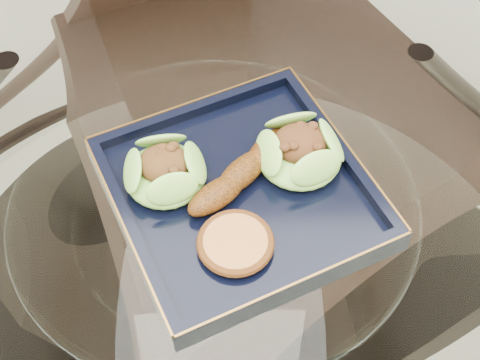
{
  "coord_description": "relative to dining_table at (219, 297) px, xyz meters",
  "views": [
    {
      "loc": [
        0.02,
        -0.39,
        1.39
      ],
      "look_at": [
        0.03,
        0.04,
        0.8
      ],
      "focal_mm": 50.0,
      "sensor_mm": 36.0,
      "label": 1
    }
  ],
  "objects": [
    {
      "name": "navy_plate",
      "position": [
        0.03,
        0.04,
        0.17
      ],
      "size": [
        0.36,
        0.36,
        0.02
      ],
      "primitive_type": "cube",
      "rotation": [
        0.0,
        0.0,
        0.42
      ],
      "color": "black",
      "rests_on": "dining_table"
    },
    {
      "name": "crumb_patty",
      "position": [
        0.02,
        -0.03,
        0.19
      ],
      "size": [
        0.09,
        0.09,
        0.01
      ],
      "primitive_type": "cylinder",
      "rotation": [
        0.0,
        0.0,
        0.28
      ],
      "color": "#BD7A3F",
      "rests_on": "navy_plate"
    },
    {
      "name": "roasted_plantain",
      "position": [
        0.03,
        0.05,
        0.2
      ],
      "size": [
        0.13,
        0.13,
        0.03
      ],
      "primitive_type": "ellipsoid",
      "rotation": [
        0.0,
        0.0,
        0.8
      ],
      "color": "#69350B",
      "rests_on": "navy_plate"
    },
    {
      "name": "lettuce_wrap_right",
      "position": [
        0.1,
        0.08,
        0.2
      ],
      "size": [
        0.11,
        0.11,
        0.03
      ],
      "primitive_type": "ellipsoid",
      "rotation": [
        0.0,
        0.0,
        -0.12
      ],
      "color": "#4E922A",
      "rests_on": "navy_plate"
    },
    {
      "name": "dining_table",
      "position": [
        0.0,
        0.0,
        0.0
      ],
      "size": [
        1.13,
        1.13,
        0.77
      ],
      "color": "white",
      "rests_on": "ground"
    },
    {
      "name": "lettuce_wrap_left",
      "position": [
        -0.05,
        0.05,
        0.2
      ],
      "size": [
        0.11,
        0.11,
        0.03
      ],
      "primitive_type": "ellipsoid",
      "rotation": [
        0.0,
        0.0,
        -0.22
      ],
      "color": "#62A931",
      "rests_on": "navy_plate"
    },
    {
      "name": "dining_chair",
      "position": [
        0.01,
        0.42,
        -0.11
      ],
      "size": [
        0.5,
        0.5,
        0.88
      ],
      "rotation": [
        0.0,
        0.0,
        0.42
      ],
      "color": "black",
      "rests_on": "ground"
    }
  ]
}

